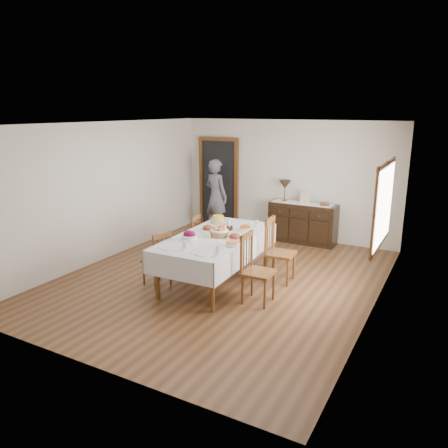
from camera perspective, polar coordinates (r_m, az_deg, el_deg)
The scene contains 26 objects.
ground at distance 7.54m, azimuth -0.37°, elevation -7.16°, with size 6.00×6.00×0.00m, color brown.
room_shell at distance 7.53m, azimuth 0.20°, elevation 5.78°, with size 5.02×6.02×2.65m.
dining_table at distance 7.16m, azimuth -1.03°, elevation -2.27°, with size 1.27×2.40×0.81m.
chair_left_near at distance 7.19m, azimuth -8.59°, elevation -4.51°, with size 0.48×0.48×0.92m.
chair_left_far at distance 8.00m, azimuth -4.54°, elevation -2.18°, with size 0.47×0.47×0.97m.
chair_right_near at distance 6.53m, azimuth 4.08°, elevation -5.76°, with size 0.45×0.45×1.06m.
chair_right_far at distance 7.34m, azimuth 7.02°, elevation -3.35°, with size 0.48×0.48×1.08m.
sideboard at distance 9.59m, azimuth 10.24°, elevation 0.16°, with size 1.44×0.52×0.86m.
person at distance 10.09m, azimuth -1.02°, elevation 3.94°, with size 0.57×0.37×1.84m, color #5B5964.
bread_basket at distance 7.10m, azimuth -0.62°, elevation -1.05°, with size 0.32×0.32×0.17m.
egg_basket at distance 7.51m, azimuth 0.16°, elevation -0.44°, with size 0.27×0.27×0.10m.
ham_platter_a at distance 7.44m, azimuth -2.14°, elevation -0.63°, with size 0.32×0.32×0.11m.
ham_platter_b at distance 6.95m, azimuth 1.43°, elevation -1.73°, with size 0.28×0.28×0.11m.
beet_bowl at distance 6.90m, azimuth -4.55°, elevation -1.58°, with size 0.24×0.24×0.16m.
carrot_bowl at distance 7.40m, azimuth 2.78°, elevation -0.62°, with size 0.23×0.23×0.09m.
pineapple_bowl at distance 7.90m, azimuth -0.78°, elevation 0.55°, with size 0.26×0.26×0.14m.
casserole_dish at distance 6.60m, azimuth 1.18°, elevation -2.59°, with size 0.23×0.23×0.08m.
butter_dish at distance 7.05m, azimuth -2.20°, elevation -1.47°, with size 0.14×0.09×0.07m.
setting_left at distance 6.55m, azimuth -6.36°, elevation -2.97°, with size 0.42×0.31×0.10m.
setting_right at distance 6.27m, azimuth -2.09°, elevation -3.69°, with size 0.42×0.31×0.10m.
glass_far_a at distance 7.84m, azimuth 0.61°, elevation 0.30°, with size 0.07×0.07×0.09m.
glass_far_b at distance 7.69m, azimuth 4.32°, elevation 0.06°, with size 0.07×0.07×0.11m.
runner at distance 9.49m, azimuth 10.23°, elevation 2.70°, with size 1.30×0.35×0.01m.
table_lamp at distance 9.58m, azimuth 7.96°, elevation 5.04°, with size 0.26×0.26×0.46m.
picture_frame at distance 9.38m, azimuth 10.58°, elevation 3.38°, with size 0.22×0.08×0.28m.
deco_bowl at distance 9.34m, azimuth 12.98°, elevation 2.51°, with size 0.20×0.20×0.06m.
Camera 1 is at (3.40, -6.11, 2.83)m, focal length 35.00 mm.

